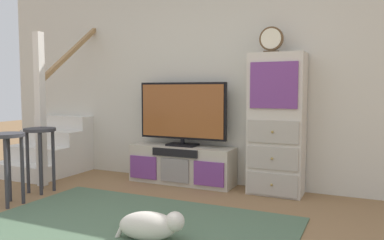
# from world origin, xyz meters

# --- Properties ---
(back_wall) EXTENTS (6.40, 0.12, 2.70)m
(back_wall) POSITION_xyz_m (0.00, 2.46, 1.35)
(back_wall) COLOR beige
(back_wall) RESTS_ON ground_plane
(area_rug) EXTENTS (2.60, 1.80, 0.01)m
(area_rug) POSITION_xyz_m (0.00, 0.60, 0.01)
(area_rug) COLOR #4C664C
(area_rug) RESTS_ON ground_plane
(media_console) EXTENTS (1.29, 0.38, 0.46)m
(media_console) POSITION_xyz_m (-0.30, 2.19, 0.23)
(media_console) COLOR #BCB29E
(media_console) RESTS_ON ground_plane
(television) EXTENTS (1.12, 0.22, 0.77)m
(television) POSITION_xyz_m (-0.30, 2.22, 0.86)
(television) COLOR black
(television) RESTS_ON media_console
(side_cabinet) EXTENTS (0.58, 0.38, 1.53)m
(side_cabinet) POSITION_xyz_m (0.84, 2.20, 0.76)
(side_cabinet) COLOR beige
(side_cabinet) RESTS_ON ground_plane
(desk_clock) EXTENTS (0.25, 0.08, 0.28)m
(desk_clock) POSITION_xyz_m (0.77, 2.19, 1.66)
(desk_clock) COLOR #4C3823
(desk_clock) RESTS_ON side_cabinet
(staircase) EXTENTS (1.00, 1.36, 2.20)m
(staircase) POSITION_xyz_m (-2.24, 2.20, 0.37)
(staircase) COLOR silver
(staircase) RESTS_ON ground_plane
(bar_stool_near) EXTENTS (0.34, 0.34, 0.71)m
(bar_stool_near) POSITION_xyz_m (-1.46, 0.69, 0.53)
(bar_stool_near) COLOR #333338
(bar_stool_near) RESTS_ON ground_plane
(bar_stool_far) EXTENTS (0.34, 0.34, 0.71)m
(bar_stool_far) POSITION_xyz_m (-1.54, 1.18, 0.53)
(bar_stool_far) COLOR #333338
(bar_stool_far) RESTS_ON ground_plane
(dog) EXTENTS (0.53, 0.31, 0.23)m
(dog) POSITION_xyz_m (0.28, 0.51, 0.12)
(dog) COLOR beige
(dog) RESTS_ON ground_plane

